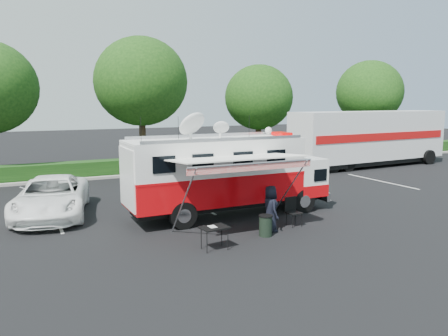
# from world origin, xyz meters

# --- Properties ---
(ground_plane) EXTENTS (120.00, 120.00, 0.00)m
(ground_plane) POSITION_xyz_m (0.00, 0.00, 0.00)
(ground_plane) COLOR black
(ground_plane) RESTS_ON ground
(back_border) EXTENTS (60.00, 6.14, 8.87)m
(back_border) POSITION_xyz_m (1.14, 12.90, 5.00)
(back_border) COLOR #9E998E
(back_border) RESTS_ON ground_plane
(stall_lines) EXTENTS (24.12, 5.50, 0.01)m
(stall_lines) POSITION_xyz_m (-0.50, 3.00, 0.00)
(stall_lines) COLOR silver
(stall_lines) RESTS_ON ground_plane
(command_truck) EXTENTS (8.51, 2.34, 4.09)m
(command_truck) POSITION_xyz_m (-0.07, -0.00, 1.75)
(command_truck) COLOR black
(command_truck) RESTS_ON ground_plane
(awning) EXTENTS (4.65, 2.42, 2.81)m
(awning) POSITION_xyz_m (-0.84, -2.43, 2.63)
(awning) COLOR white
(awning) RESTS_ON ground_plane
(white_suv) EXTENTS (3.80, 6.19, 1.60)m
(white_suv) POSITION_xyz_m (-6.60, 3.03, 0.00)
(white_suv) COLOR white
(white_suv) RESTS_ON ground_plane
(person) EXTENTS (0.60, 0.86, 1.68)m
(person) POSITION_xyz_m (0.30, -2.69, 0.00)
(person) COLOR black
(person) RESTS_ON ground_plane
(folding_table) EXTENTS (0.95, 0.72, 0.75)m
(folding_table) POSITION_xyz_m (-2.34, -3.61, 0.70)
(folding_table) COLOR black
(folding_table) RESTS_ON ground_plane
(folding_chair) EXTENTS (0.52, 0.54, 1.08)m
(folding_chair) POSITION_xyz_m (1.47, -2.39, 0.64)
(folding_chair) COLOR black
(folding_chair) RESTS_ON ground_plane
(trash_bin) EXTENTS (0.50, 0.50, 0.75)m
(trash_bin) POSITION_xyz_m (-0.14, -3.10, 0.38)
(trash_bin) COLOR black
(trash_bin) RESTS_ON ground_plane
(semi_trailer) EXTENTS (12.95, 3.35, 3.96)m
(semi_trailer) POSITION_xyz_m (15.24, 7.85, 2.09)
(semi_trailer) COLOR silver
(semi_trailer) RESTS_ON ground_plane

